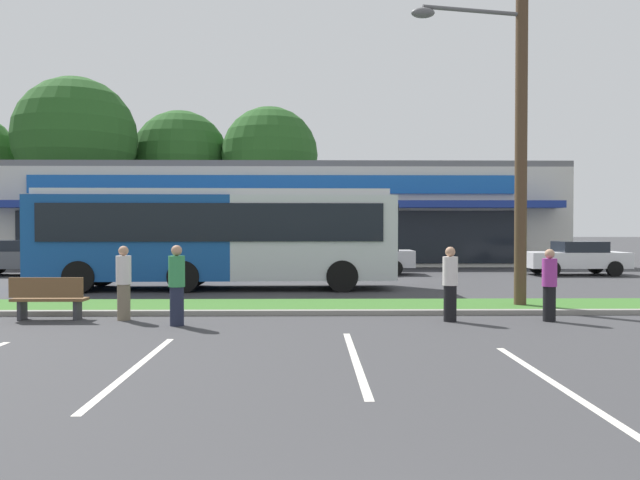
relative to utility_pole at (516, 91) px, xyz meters
The scene contains 19 objects.
grass_median 7.03m from the utility_pole, behind, with size 56.00×2.20×0.12m, color #386B28.
curb_lip 7.09m from the utility_pole, 168.16° to the right, with size 56.00×0.24×0.12m, color gray.
parking_stripe_1 11.38m from the utility_pole, 139.65° to the right, with size 0.12×4.80×0.01m, color silver.
parking_stripe_2 9.15m from the utility_pole, 126.40° to the right, with size 0.12×4.80×0.01m, color silver.
parking_stripe_3 9.40m from the utility_pole, 104.09° to the right, with size 0.12×4.80×0.01m, color silver.
storefront_building 24.25m from the utility_pole, 106.79° to the left, with size 30.27×14.96×5.36m.
tree_left 35.79m from the utility_pole, 126.38° to the left, with size 8.32×8.32×12.26m.
tree_mid_left 36.34m from the utility_pole, 114.17° to the left, with size 7.22×7.22×10.77m.
tree_mid 32.97m from the utility_pole, 104.15° to the left, with size 7.09×7.09×10.86m.
utility_pole is the anchor object (origin of this frame).
city_bus 10.42m from the utility_pole, 146.76° to the left, with size 11.73×2.89×3.25m.
bus_stop_bench 12.01m from the utility_pole, behind, with size 1.60×0.45×0.95m.
car_1 12.95m from the utility_pole, 104.38° to the left, with size 4.56×1.86×1.52m.
car_2 21.18m from the utility_pole, 146.64° to the left, with size 4.39×1.93×1.48m.
car_3 13.57m from the utility_pole, 61.16° to the left, with size 4.15×1.98×1.43m.
pedestrian_near_bench 5.40m from the utility_pole, 135.94° to the right, with size 0.33×0.33×1.62m.
pedestrian_by_pole 5.03m from the utility_pole, 86.78° to the right, with size 0.32×0.32×1.57m.
pedestrian_mid 10.40m from the utility_pole, 169.72° to the right, with size 0.33×0.33×1.63m.
pedestrian_far 9.41m from the utility_pole, 162.42° to the right, with size 0.34×0.34×1.67m.
Camera 1 is at (-0.53, -2.15, 2.07)m, focal length 36.26 mm.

